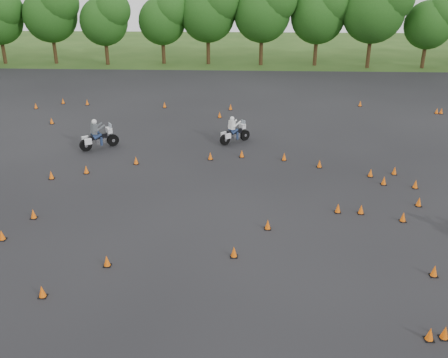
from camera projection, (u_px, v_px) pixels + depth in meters
The scene contains 6 objects.
ground at pixel (220, 241), 21.77m from camera, with size 140.00×140.00×0.00m, color #2D5119.
asphalt_pad at pixel (226, 184), 27.26m from camera, with size 62.00×62.00×0.00m, color black.
treeline at pixel (272, 31), 51.77m from camera, with size 87.02×32.53×10.66m.
traffic_cones at pixel (245, 183), 26.86m from camera, with size 36.41×32.78×0.45m.
rider_grey at pixel (98, 134), 32.12m from camera, with size 2.60×0.80×2.01m, color #494D51, non-canonical shape.
rider_white at pixel (235, 129), 33.21m from camera, with size 2.36×0.72×1.82m, color silver, non-canonical shape.
Camera 1 is at (1.00, -18.84, 11.21)m, focal length 40.00 mm.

